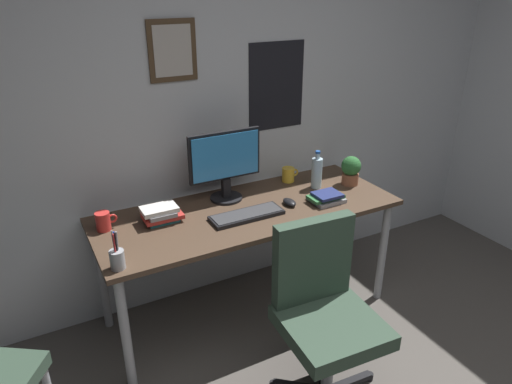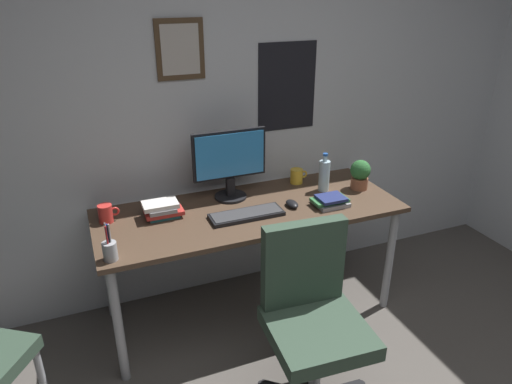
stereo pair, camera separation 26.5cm
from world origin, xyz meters
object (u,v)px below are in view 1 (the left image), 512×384
book_stack_right (326,197)px  potted_plant (351,169)px  monitor (225,163)px  computer_mouse (289,202)px  book_stack_left (161,214)px  water_bottle (317,172)px  coffee_mug_near (103,221)px  office_chair (323,306)px  coffee_mug_far (288,174)px  keyboard (247,215)px  pen_cup (117,258)px

book_stack_right → potted_plant: bearing=26.4°
monitor → potted_plant: size_ratio=2.36×
computer_mouse → book_stack_left: 0.77m
water_bottle → book_stack_left: (-1.05, 0.02, -0.06)m
coffee_mug_near → potted_plant: bearing=-4.8°
office_chair → coffee_mug_far: bearing=67.9°
water_bottle → book_stack_right: size_ratio=1.16×
computer_mouse → book_stack_left: book_stack_left is taller
office_chair → monitor: bearing=95.5°
office_chair → water_bottle: bearing=58.0°
coffee_mug_near → potted_plant: size_ratio=0.60×
coffee_mug_far → book_stack_left: size_ratio=0.54×
keyboard → water_bottle: 0.62m
coffee_mug_near → pen_cup: (-0.02, -0.41, 0.00)m
coffee_mug_near → book_stack_left: (0.30, -0.05, -0.01)m
coffee_mug_near → pen_cup: 0.42m
computer_mouse → book_stack_right: size_ratio=0.51×
keyboard → book_stack_left: (-0.45, 0.18, 0.03)m
water_bottle → monitor: bearing=168.6°
potted_plant → book_stack_right: 0.34m
keyboard → potted_plant: (0.83, 0.10, 0.09)m
computer_mouse → book_stack_right: 0.23m
water_bottle → book_stack_right: bearing=-108.7°
monitor → coffee_mug_near: monitor is taller
keyboard → pen_cup: size_ratio=2.15×
keyboard → potted_plant: 0.84m
coffee_mug_far → book_stack_left: coffee_mug_far is taller
coffee_mug_far → office_chair: bearing=-112.1°
monitor → book_stack_left: monitor is taller
office_chair → potted_plant: size_ratio=4.87×
keyboard → coffee_mug_far: 0.60m
coffee_mug_near → pen_cup: bearing=-93.1°
coffee_mug_far → pen_cup: size_ratio=0.61×
computer_mouse → potted_plant: bearing=8.8°
coffee_mug_near → book_stack_right: size_ratio=0.54×
office_chair → coffee_mug_near: office_chair is taller
office_chair → monitor: 1.04m
monitor → potted_plant: bearing=-12.4°
keyboard → book_stack_right: book_stack_right is taller
water_bottle → potted_plant: water_bottle is taller
water_bottle → pen_cup: 1.42m
computer_mouse → office_chair: bearing=-107.5°
water_bottle → pen_cup: bearing=-166.0°
computer_mouse → monitor: bearing=138.8°
computer_mouse → coffee_mug_near: (-1.05, 0.21, 0.03)m
office_chair → water_bottle: water_bottle is taller
office_chair → keyboard: office_chair is taller
office_chair → keyboard: bearing=97.8°
office_chair → computer_mouse: bearing=72.5°
keyboard → computer_mouse: size_ratio=3.91×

